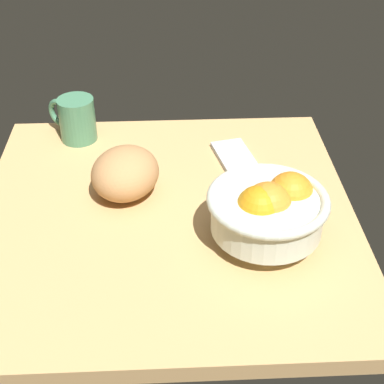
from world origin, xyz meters
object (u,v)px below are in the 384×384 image
object	(u,v)px
fruit_bowl	(269,209)
napkin_folded	(234,156)
mug	(76,119)
bread_loaf	(125,173)

from	to	relation	value
fruit_bowl	napkin_folded	world-z (taller)	fruit_bowl
mug	fruit_bowl	bearing A→B (deg)	-134.80
fruit_bowl	mug	bearing A→B (deg)	45.20
bread_loaf	napkin_folded	world-z (taller)	bread_loaf
fruit_bowl	mug	size ratio (longest dim) A/B	1.85
fruit_bowl	napkin_folded	distance (cm)	26.05
mug	napkin_folded	bearing A→B (deg)	-106.41
fruit_bowl	mug	world-z (taller)	fruit_bowl
bread_loaf	mug	xyz separation A→B (cm)	(20.76, 11.23, 0.15)
bread_loaf	napkin_folded	bearing A→B (deg)	-62.22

